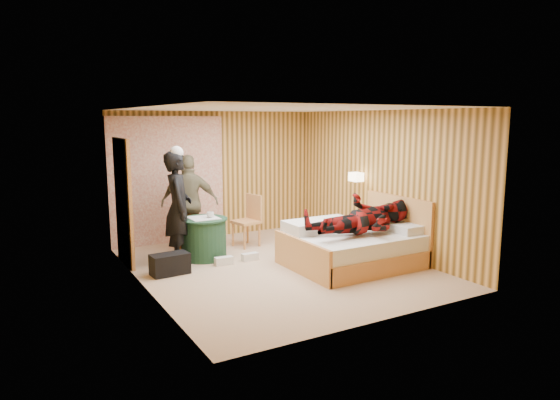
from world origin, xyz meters
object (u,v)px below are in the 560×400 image
bed (352,246)px  round_table (204,238)px  nightstand (365,234)px  chair_far (190,221)px  man_at_table (190,203)px  man_on_bed (364,209)px  woman_standing (178,208)px  wall_lamp (356,177)px  chair_near (249,216)px  duffel_bag (170,264)px

bed → round_table: bearing=141.8°
nightstand → chair_far: bearing=150.1°
nightstand → man_at_table: (-2.71, 1.60, 0.56)m
chair_far → man_on_bed: 3.16m
bed → man_at_table: bearing=131.5°
bed → woman_standing: woman_standing is taller
wall_lamp → round_table: 2.97m
wall_lamp → chair_near: 2.10m
duffel_bag → woman_standing: bearing=53.4°
nightstand → chair_near: 2.15m
chair_far → woman_standing: (-0.43, -0.69, 0.38)m
nightstand → chair_near: size_ratio=0.63×
round_table → chair_far: bearing=91.8°
nightstand → woman_standing: size_ratio=0.33×
woman_standing → man_on_bed: bearing=-108.4°
bed → duffel_bag: bed is taller
wall_lamp → chair_near: (-1.69, 1.00, -0.74)m
nightstand → woman_standing: bearing=164.4°
man_at_table → wall_lamp: bearing=177.9°
bed → man_at_table: (-1.95, 2.21, 0.55)m
chair_near → woman_standing: (-1.51, -0.47, 0.37)m
bed → nightstand: 0.97m
wall_lamp → chair_far: (-2.77, 1.22, -0.76)m
woman_standing → man_on_bed: (2.43, -1.71, 0.04)m
bed → wall_lamp: bearing=50.1°
man_at_table → nightstand: bearing=171.8°
duffel_bag → man_at_table: bearing=53.6°
chair_near → chair_far: bearing=-113.8°
wall_lamp → bed: wall_lamp is taller
man_on_bed → wall_lamp: bearing=56.8°
wall_lamp → round_table: bearing=168.0°
chair_near → man_on_bed: bearing=10.4°
bed → chair_far: 2.95m
nightstand → round_table: round_table is taller
round_table → man_on_bed: 2.72m
chair_far → man_on_bed: (2.00, -2.40, 0.42)m
chair_far → man_on_bed: bearing=-64.0°
wall_lamp → bed: 1.59m
wall_lamp → man_at_table: (-2.75, 1.25, -0.44)m
bed → chair_near: bearing=114.5°
chair_near → bed: bearing=12.2°
nightstand → round_table: (-2.71, 0.94, 0.06)m
woman_standing → man_on_bed: 2.97m
round_table → woman_standing: bearing=-173.3°
nightstand → man_at_table: size_ratio=0.35×
woman_standing → chair_far: bearing=-15.1°
chair_far → woman_standing: bearing=-135.7°
chair_far → wall_lamp: bearing=-37.5°
man_at_table → man_on_bed: 3.14m
nightstand → woman_standing: (-3.16, 0.88, 0.62)m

